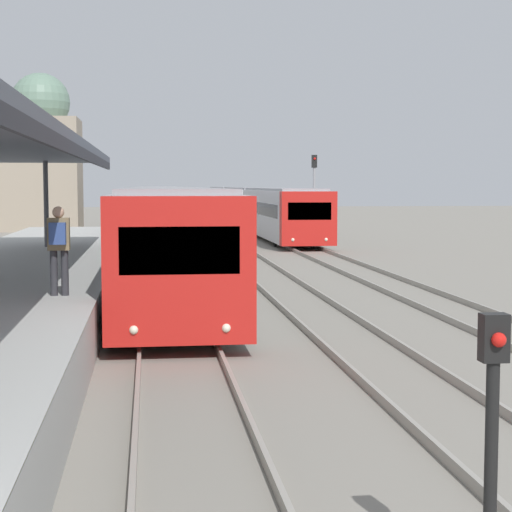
{
  "coord_description": "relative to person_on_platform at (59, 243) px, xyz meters",
  "views": [
    {
      "loc": [
        -0.53,
        -3.11,
        3.07
      ],
      "look_at": [
        1.71,
        14.7,
        1.59
      ],
      "focal_mm": 60.0,
      "sensor_mm": 36.0,
      "label": 1
    }
  ],
  "objects": [
    {
      "name": "signal_post_near",
      "position": [
        4.19,
        -10.17,
        -0.7
      ],
      "size": [
        0.2,
        0.21,
        2.13
      ],
      "color": "black",
      "rests_on": "ground_plane"
    },
    {
      "name": "train_far",
      "position": [
        9.03,
        46.76,
        -0.38
      ],
      "size": [
        2.63,
        48.24,
        2.91
      ],
      "color": "red",
      "rests_on": "ground_plane"
    },
    {
      "name": "distant_domed_building",
      "position": [
        -5.53,
        43.8,
        2.94
      ],
      "size": [
        5.14,
        5.14,
        10.66
      ],
      "color": "gray",
      "rests_on": "ground_plane"
    },
    {
      "name": "train_near",
      "position": [
        2.19,
        22.85,
        -0.34
      ],
      "size": [
        2.71,
        48.29,
        3.0
      ],
      "color": "red",
      "rests_on": "ground_plane"
    },
    {
      "name": "signal_mast_far",
      "position": [
        10.77,
        30.45,
        1.0
      ],
      "size": [
        0.28,
        0.29,
        4.74
      ],
      "color": "gray",
      "rests_on": "ground_plane"
    },
    {
      "name": "person_on_platform",
      "position": [
        0.0,
        0.0,
        0.0
      ],
      "size": [
        0.4,
        0.4,
        1.66
      ],
      "color": "#2D2D33",
      "rests_on": "station_platform"
    }
  ]
}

